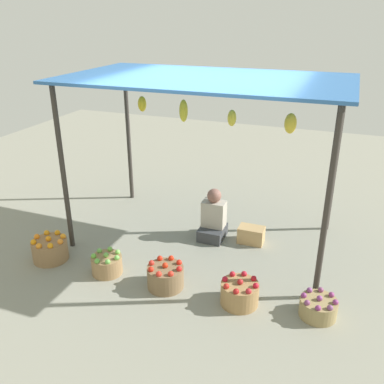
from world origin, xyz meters
The scene contains 9 objects.
ground_plane centered at (0.00, 0.00, 0.00)m, with size 14.00×14.00×0.00m, color gray.
market_stall_structure centered at (0.01, 0.00, 2.19)m, with size 3.74×2.14×2.37m.
vendor_person centered at (0.13, 0.04, 0.30)m, with size 0.36×0.44×0.78m.
basket_oranges centered at (-1.77, -1.34, 0.16)m, with size 0.48×0.48×0.36m.
basket_green_apples centered at (-0.87, -1.34, 0.13)m, with size 0.40×0.40×0.30m.
basket_red_tomatoes centered at (-0.04, -1.35, 0.15)m, with size 0.45×0.45×0.34m.
basket_red_apples centered at (0.90, -1.35, 0.14)m, with size 0.44×0.44×0.33m.
basket_purple_onions centered at (1.78, -1.25, 0.11)m, with size 0.42×0.42×0.27m.
wooden_crate_near_vendor centered at (0.70, 0.09, 0.12)m, with size 0.37×0.24×0.25m, color tan.
Camera 1 is at (1.78, -5.26, 3.14)m, focal length 38.99 mm.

